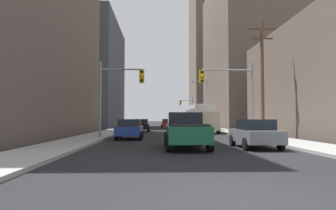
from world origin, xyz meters
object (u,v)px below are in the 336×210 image
object	(u,v)px
sedan_red	(167,123)
sedan_silver	(186,123)
sedan_black	(141,125)
traffic_signal_near_left	(119,87)
pickup_truck_green	(186,131)
cargo_van_beige	(206,121)
sedan_grey	(255,133)
city_bus	(199,116)
traffic_signal_near_right	(229,87)
traffic_signal_far_right	(187,107)
sedan_blue	(130,129)

from	to	relation	value
sedan_red	sedan_silver	distance (m)	5.50
sedan_black	traffic_signal_near_left	world-z (taller)	traffic_signal_near_left
pickup_truck_green	sedan_red	world-z (taller)	pickup_truck_green
sedan_silver	traffic_signal_near_left	bearing A→B (deg)	-104.42
cargo_van_beige	sedan_red	xyz separation A→B (m)	(-3.57, 18.38, -0.52)
cargo_van_beige	sedan_grey	size ratio (longest dim) A/B	1.24
city_bus	traffic_signal_near_right	world-z (taller)	traffic_signal_near_right
sedan_silver	traffic_signal_near_right	bearing A→B (deg)	-89.19
sedan_red	traffic_signal_far_right	distance (m)	14.31
cargo_van_beige	traffic_signal_near_right	xyz separation A→B (m)	(0.40, -9.02, 2.78)
sedan_silver	traffic_signal_near_right	distance (m)	31.80
sedan_grey	traffic_signal_near_right	distance (m)	8.43
sedan_silver	sedan_black	bearing A→B (deg)	-112.14
sedan_red	sedan_silver	world-z (taller)	same
sedan_grey	traffic_signal_near_right	xyz separation A→B (m)	(0.46, 7.75, 3.29)
city_bus	traffic_signal_far_right	world-z (taller)	traffic_signal_far_right
sedan_red	traffic_signal_near_right	world-z (taller)	traffic_signal_near_right
sedan_grey	sedan_silver	xyz separation A→B (m)	(0.02, 39.38, 0.00)
pickup_truck_green	traffic_signal_far_right	distance (m)	48.58
pickup_truck_green	traffic_signal_near_left	world-z (taller)	traffic_signal_near_left
sedan_black	sedan_silver	world-z (taller)	same
city_bus	sedan_black	distance (m)	9.53
sedan_grey	cargo_van_beige	bearing A→B (deg)	89.79
pickup_truck_green	sedan_grey	xyz separation A→B (m)	(3.68, -0.05, -0.16)
sedan_grey	sedan_black	xyz separation A→B (m)	(-7.10, 21.89, 0.00)
city_bus	sedan_red	world-z (taller)	city_bus
pickup_truck_green	cargo_van_beige	bearing A→B (deg)	77.40
cargo_van_beige	sedan_black	size ratio (longest dim) A/B	1.23
cargo_van_beige	traffic_signal_far_right	distance (m)	31.67
sedan_silver	sedan_red	bearing A→B (deg)	-129.80
traffic_signal_near_left	sedan_grey	bearing A→B (deg)	-43.68
sedan_grey	sedan_silver	distance (m)	39.38
traffic_signal_far_right	pickup_truck_green	bearing A→B (deg)	-95.67
cargo_van_beige	sedan_blue	world-z (taller)	cargo_van_beige
sedan_silver	traffic_signal_near_left	xyz separation A→B (m)	(-8.13, -31.63, 3.26)
sedan_blue	traffic_signal_near_right	bearing A→B (deg)	1.86
cargo_van_beige	sedan_blue	distance (m)	11.83
pickup_truck_green	cargo_van_beige	xyz separation A→B (m)	(3.74, 16.72, 0.35)
sedan_black	sedan_red	bearing A→B (deg)	74.83
sedan_red	traffic_signal_near_right	size ratio (longest dim) A/B	0.70
sedan_grey	traffic_signal_far_right	world-z (taller)	traffic_signal_far_right
cargo_van_beige	sedan_red	distance (m)	18.73
traffic_signal_near_left	traffic_signal_near_right	distance (m)	8.58
sedan_grey	sedan_black	distance (m)	23.02
sedan_black	sedan_red	world-z (taller)	same
sedan_red	city_bus	bearing A→B (deg)	-62.04
sedan_blue	sedan_grey	bearing A→B (deg)	-45.89
city_bus	traffic_signal_near_left	size ratio (longest dim) A/B	1.92
sedan_blue	sedan_silver	size ratio (longest dim) A/B	1.00
sedan_grey	pickup_truck_green	bearing A→B (deg)	179.18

